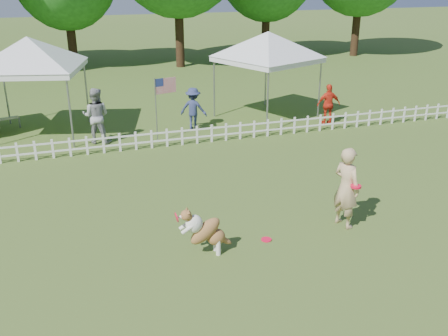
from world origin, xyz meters
name	(u,v)px	position (x,y,z in m)	size (l,w,h in m)	color
ground	(275,250)	(0.00, 0.00, 0.00)	(120.00, 120.00, 0.00)	#3C5C1D
picket_fence	(190,136)	(0.00, 7.00, 0.30)	(22.00, 0.08, 0.60)	white
handler	(346,188)	(1.88, 0.53, 0.91)	(0.67, 0.44, 1.83)	tan
dog	(206,231)	(-1.37, 0.28, 0.53)	(1.03, 0.34, 1.06)	brown
frisbee_on_turf	(266,240)	(0.00, 0.44, 0.01)	(0.22, 0.22, 0.02)	#F20E33
canopy_tent_left	(34,88)	(-4.69, 9.61, 1.63)	(3.15, 3.15, 3.25)	silver
canopy_tent_right	(267,77)	(3.60, 9.24, 1.59)	(3.07, 3.07, 3.17)	silver
flag_pole	(156,111)	(-0.95, 7.57, 1.07)	(0.82, 0.09, 2.14)	gray
spectator_a	(96,116)	(-2.83, 8.11, 0.91)	(0.89, 0.69, 1.82)	#939398
spectator_b	(193,108)	(0.57, 8.66, 0.74)	(0.96, 0.55, 1.49)	navy
spectator_c	(328,104)	(5.43, 7.71, 0.74)	(0.87, 0.36, 1.48)	red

